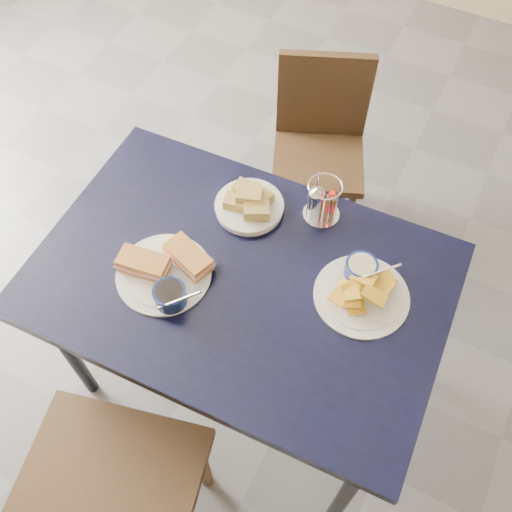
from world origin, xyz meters
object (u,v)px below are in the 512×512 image
at_px(dining_table, 241,289).
at_px(bread_basket, 249,204).
at_px(chair_far, 327,138).
at_px(sandwich_plate, 166,271).
at_px(condiment_caddy, 321,202).
at_px(plantain_plate, 361,286).

relative_size(dining_table, bread_basket, 5.79).
bearing_deg(chair_far, sandwich_plate, -95.51).
distance_m(chair_far, condiment_caddy, 0.73).
bearing_deg(sandwich_plate, chair_far, 84.49).
bearing_deg(bread_basket, dining_table, -69.14).
height_order(dining_table, chair_far, chair_far).
bearing_deg(dining_table, sandwich_plate, -153.22).
distance_m(plantain_plate, condiment_caddy, 0.28).
bearing_deg(bread_basket, sandwich_plate, -107.24).
height_order(plantain_plate, bread_basket, plantain_plate).
xyz_separation_m(sandwich_plate, condiment_caddy, (0.29, 0.40, 0.03)).
relative_size(sandwich_plate, condiment_caddy, 2.20).
distance_m(dining_table, sandwich_plate, 0.23).
height_order(sandwich_plate, bread_basket, sandwich_plate).
distance_m(chair_far, sandwich_plate, 1.05).
relative_size(bread_basket, condiment_caddy, 1.50).
relative_size(dining_table, plantain_plate, 4.50).
height_order(chair_far, condiment_caddy, condiment_caddy).
relative_size(dining_table, sandwich_plate, 3.96).
xyz_separation_m(bread_basket, condiment_caddy, (0.20, 0.08, 0.03)).
bearing_deg(dining_table, chair_far, 95.47).
bearing_deg(condiment_caddy, dining_table, -110.09).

